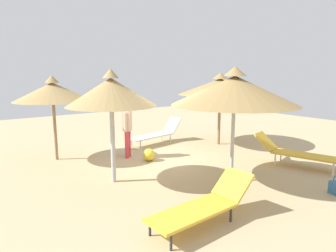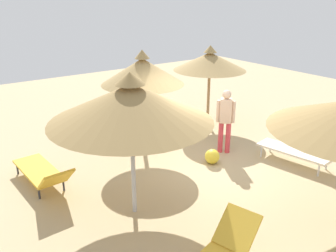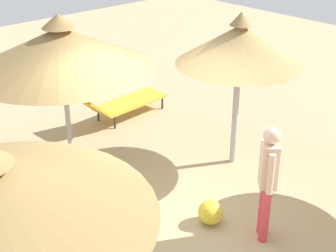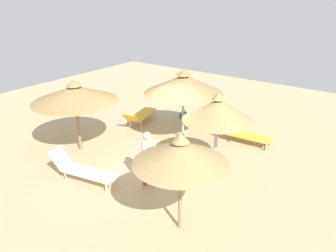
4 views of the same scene
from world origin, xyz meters
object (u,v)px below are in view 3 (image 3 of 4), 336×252
parasol_umbrella_back (240,45)px  beach_ball (210,212)px  parasol_umbrella_near_right (61,48)px  person_standing_edge (268,176)px  lounge_chair_center (121,103)px

parasol_umbrella_back → beach_ball: bearing=121.0°
parasol_umbrella_near_right → person_standing_edge: size_ratio=1.72×
parasol_umbrella_near_right → lounge_chair_center: (1.14, -1.95, -1.85)m
beach_ball → parasol_umbrella_near_right: bearing=14.5°
parasol_umbrella_back → parasol_umbrella_near_right: 2.84m
parasol_umbrella_back → person_standing_edge: 2.43m
parasol_umbrella_near_right → person_standing_edge: parasol_umbrella_near_right is taller
parasol_umbrella_near_right → lounge_chair_center: bearing=-59.6°
parasol_umbrella_back → lounge_chair_center: (2.80, 0.36, -1.81)m
parasol_umbrella_near_right → beach_ball: size_ratio=7.96×
beach_ball → parasol_umbrella_back: bearing=-59.0°
person_standing_edge → beach_ball: 1.11m
lounge_chair_center → beach_ball: bearing=161.5°
parasol_umbrella_near_right → lounge_chair_center: size_ratio=1.36×
lounge_chair_center → person_standing_edge: bearing=168.1°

